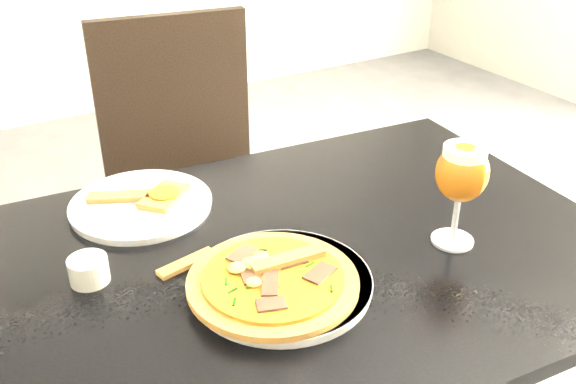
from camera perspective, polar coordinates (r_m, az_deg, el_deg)
dining_table at (r=1.18m, az=-0.17°, el=-9.13°), size 1.26×0.90×0.75m
chair_far at (r=1.82m, az=-8.68°, el=0.79°), size 0.52×0.52×0.98m
plate_main at (r=1.05m, az=-0.63°, el=-8.07°), size 0.38×0.38×0.02m
pizza at (r=1.03m, az=-1.30°, el=-7.80°), size 0.27×0.27×0.03m
plate_second at (r=1.29m, az=-12.92°, el=-1.11°), size 0.32×0.32×0.01m
crust_scraps at (r=1.29m, az=-12.16°, el=-0.34°), size 0.20×0.14×0.01m
loose_crust at (r=1.11m, az=-8.99°, el=-6.25°), size 0.11×0.05×0.01m
sauce_cup at (r=1.10m, az=-17.31°, el=-6.55°), size 0.06×0.06×0.04m
beer_glass at (r=1.13m, az=15.21°, el=1.61°), size 0.09×0.09×0.19m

